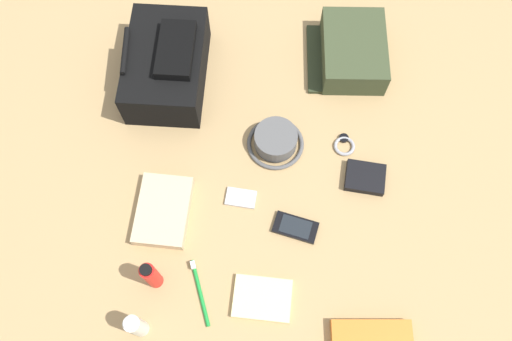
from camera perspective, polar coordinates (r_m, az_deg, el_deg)
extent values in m
cube|color=tan|center=(1.51, 0.00, -0.74)|extent=(2.64, 2.02, 0.02)
cube|color=black|center=(1.62, -9.56, 11.13)|extent=(0.35, 0.25, 0.13)
cube|color=black|center=(1.54, -8.57, 12.82)|extent=(0.19, 0.11, 0.03)
cylinder|color=black|center=(1.57, -13.90, 12.51)|extent=(0.15, 0.02, 0.02)
cube|color=#384228|center=(1.68, 10.60, 12.60)|extent=(0.26, 0.19, 0.09)
cube|color=#2C3520|center=(1.69, 6.83, 11.93)|extent=(0.25, 0.07, 0.01)
cylinder|color=#555555|center=(1.51, 2.27, 3.38)|extent=(0.12, 0.12, 0.05)
torus|color=#555555|center=(1.54, 2.23, 2.93)|extent=(0.17, 0.17, 0.01)
cylinder|color=white|center=(1.37, -12.69, -16.13)|extent=(0.04, 0.04, 0.12)
cylinder|color=white|center=(1.31, -13.33, -15.79)|extent=(0.03, 0.03, 0.01)
cylinder|color=red|center=(1.38, -11.12, -11.13)|extent=(0.04, 0.04, 0.14)
cylinder|color=black|center=(1.31, -11.72, -10.49)|extent=(0.03, 0.03, 0.01)
cube|color=black|center=(1.45, 4.42, -6.17)|extent=(0.10, 0.13, 0.01)
cube|color=black|center=(1.44, 4.44, -6.09)|extent=(0.07, 0.10, 0.00)
cube|color=#B7B7BC|center=(1.47, -1.53, -2.99)|extent=(0.07, 0.09, 0.01)
cylinder|color=silver|center=(1.47, -0.96, -2.92)|extent=(0.03, 0.03, 0.00)
torus|color=#99999E|center=(1.55, 9.67, 2.62)|extent=(0.06, 0.06, 0.01)
cylinder|color=black|center=(1.57, 9.60, 3.48)|extent=(0.03, 0.03, 0.01)
cylinder|color=#198C33|center=(1.42, -5.94, -13.02)|extent=(0.17, 0.06, 0.01)
cube|color=white|center=(1.42, -6.71, -10.12)|extent=(0.02, 0.02, 0.01)
cube|color=black|center=(1.52, 11.86, -0.75)|extent=(0.11, 0.12, 0.02)
cube|color=beige|center=(1.40, 0.81, -13.69)|extent=(0.13, 0.16, 0.02)
cube|color=#C6B289|center=(1.47, -9.89, -4.32)|extent=(0.21, 0.16, 0.04)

